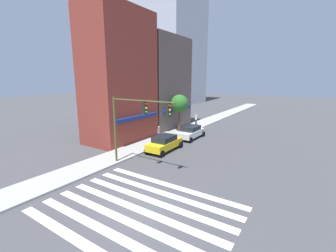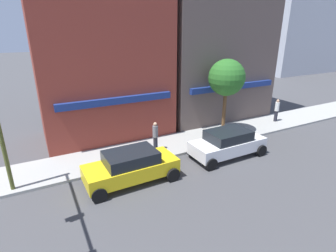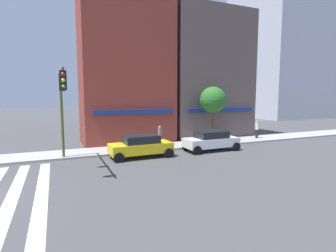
# 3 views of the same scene
# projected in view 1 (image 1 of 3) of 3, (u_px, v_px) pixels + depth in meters

# --- Properties ---
(ground_plane) EXTENTS (200.00, 200.00, 0.00)m
(ground_plane) POSITION_uv_depth(u_px,v_px,m) (138.00, 209.00, 12.73)
(ground_plane) COLOR #424244
(sidewalk_left) EXTENTS (120.00, 3.00, 0.15)m
(sidewalk_left) POSITION_uv_depth(u_px,v_px,m) (61.00, 177.00, 16.72)
(sidewalk_left) COLOR #9E9E99
(sidewalk_left) RESTS_ON ground_plane
(crosswalk_stripes) EXTENTS (7.42, 10.80, 0.01)m
(crosswalk_stripes) POSITION_uv_depth(u_px,v_px,m) (138.00, 209.00, 12.73)
(crosswalk_stripes) COLOR silver
(crosswalk_stripes) RESTS_ON ground_plane
(storefront_row) EXTENTS (17.46, 5.30, 14.92)m
(storefront_row) POSITION_uv_depth(u_px,v_px,m) (143.00, 81.00, 29.57)
(storefront_row) COLOR maroon
(storefront_row) RESTS_ON ground_plane
(tower_distant) EXTENTS (18.94, 15.93, 47.82)m
(tower_distant) POSITION_uv_depth(u_px,v_px,m) (170.00, 20.00, 64.90)
(tower_distant) COLOR #B2B7C1
(tower_distant) RESTS_ON ground_plane
(traffic_signal) EXTENTS (0.32, 6.15, 5.83)m
(traffic_signal) POSITION_uv_depth(u_px,v_px,m) (135.00, 117.00, 17.79)
(traffic_signal) COLOR #474C1E
(traffic_signal) RESTS_ON ground_plane
(sedan_yellow) EXTENTS (4.44, 2.02, 1.59)m
(sedan_yellow) POSITION_uv_depth(u_px,v_px,m) (164.00, 143.00, 22.99)
(sedan_yellow) COLOR yellow
(sedan_yellow) RESTS_ON ground_plane
(sedan_white) EXTENTS (4.42, 2.02, 1.59)m
(sedan_white) POSITION_uv_depth(u_px,v_px,m) (191.00, 132.00, 27.81)
(sedan_white) COLOR white
(sedan_white) RESTS_ON ground_plane
(pedestrian_grey_coat) EXTENTS (0.32, 0.32, 1.77)m
(pedestrian_grey_coat) POSITION_uv_depth(u_px,v_px,m) (159.00, 133.00, 26.20)
(pedestrian_grey_coat) COLOR #23232D
(pedestrian_grey_coat) RESTS_ON sidewalk_left
(pedestrian_white_shirt) EXTENTS (0.32, 0.32, 1.77)m
(pedestrian_white_shirt) POSITION_uv_depth(u_px,v_px,m) (196.00, 119.00, 35.22)
(pedestrian_white_shirt) COLOR #23232D
(pedestrian_white_shirt) RESTS_ON sidewalk_left
(street_tree) EXTENTS (2.40, 2.40, 5.08)m
(street_tree) POSITION_uv_depth(u_px,v_px,m) (179.00, 104.00, 30.25)
(street_tree) COLOR brown
(street_tree) RESTS_ON sidewalk_left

